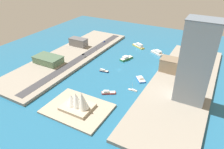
# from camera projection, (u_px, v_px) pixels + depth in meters

# --- Properties ---
(ground_plane) EXTENTS (440.00, 440.00, 0.00)m
(ground_plane) POSITION_uv_depth(u_px,v_px,m) (119.00, 69.00, 285.46)
(ground_plane) COLOR #23668E
(quay_west) EXTENTS (70.00, 240.00, 3.47)m
(quay_west) POSITION_uv_depth(u_px,v_px,m) (182.00, 84.00, 249.47)
(quay_west) COLOR gray
(quay_west) RESTS_ON ground_plane
(quay_east) EXTENTS (70.00, 240.00, 3.47)m
(quay_east) POSITION_uv_depth(u_px,v_px,m) (70.00, 56.00, 319.74)
(quay_east) COLOR gray
(quay_east) RESTS_ON ground_plane
(peninsula_point) EXTENTS (63.95, 47.79, 2.00)m
(peninsula_point) POSITION_uv_depth(u_px,v_px,m) (78.00, 109.00, 210.49)
(peninsula_point) COLOR #A89E89
(peninsula_point) RESTS_ON ground_plane
(road_strip) EXTENTS (12.29, 228.00, 0.15)m
(road_strip) POSITION_uv_depth(u_px,v_px,m) (81.00, 58.00, 310.47)
(road_strip) COLOR #38383D
(road_strip) RESTS_ON quay_east
(patrol_launch_navy) EXTENTS (13.59, 5.42, 3.38)m
(patrol_launch_navy) POSITION_uv_depth(u_px,v_px,m) (104.00, 71.00, 279.63)
(patrol_launch_navy) COLOR #1E284C
(patrol_launch_navy) RESTS_ON ground_plane
(ferry_green_doubledeck) EXTENTS (13.96, 24.01, 5.83)m
(ferry_green_doubledeck) POSITION_uv_depth(u_px,v_px,m) (126.00, 58.00, 312.31)
(ferry_green_doubledeck) COLOR #2D8C4C
(ferry_green_doubledeck) RESTS_ON ground_plane
(ferry_yellow_fast) EXTENTS (25.20, 17.62, 6.70)m
(ferry_yellow_fast) POSITION_uv_depth(u_px,v_px,m) (139.00, 46.00, 354.23)
(ferry_yellow_fast) COLOR yellow
(ferry_yellow_fast) RESTS_ON ground_plane
(ferry_white_commuter) EXTENTS (23.43, 17.97, 6.44)m
(ferry_white_commuter) POSITION_uv_depth(u_px,v_px,m) (157.00, 53.00, 329.62)
(ferry_white_commuter) COLOR silver
(ferry_white_commuter) RESTS_ON ground_plane
(sailboat_small_white) EXTENTS (11.07, 3.41, 10.50)m
(sailboat_small_white) POSITION_uv_depth(u_px,v_px,m) (133.00, 90.00, 240.27)
(sailboat_small_white) COLOR white
(sailboat_small_white) RESTS_ON ground_plane
(catamaran_blue) EXTENTS (16.52, 17.32, 3.79)m
(catamaran_blue) POSITION_uv_depth(u_px,v_px,m) (141.00, 79.00, 260.82)
(catamaran_blue) COLOR blue
(catamaran_blue) RESTS_ON ground_plane
(tugboat_red) EXTENTS (16.17, 12.11, 3.98)m
(tugboat_red) POSITION_uv_depth(u_px,v_px,m) (108.00, 92.00, 234.99)
(tugboat_red) COLOR red
(tugboat_red) RESTS_ON ground_plane
(tower_tall_glass) EXTENTS (31.86, 23.14, 85.07)m
(tower_tall_glass) POSITION_uv_depth(u_px,v_px,m) (196.00, 63.00, 199.96)
(tower_tall_glass) COLOR #8C9EB2
(tower_tall_glass) RESTS_ON quay_west
(apartment_midrise_tan) EXTENTS (31.48, 19.04, 17.51)m
(apartment_midrise_tan) POSITION_uv_depth(u_px,v_px,m) (172.00, 65.00, 269.49)
(apartment_midrise_tan) COLOR tan
(apartment_midrise_tan) RESTS_ON quay_west
(terminal_long_green) EXTENTS (40.06, 24.25, 9.48)m
(terminal_long_green) POSITION_uv_depth(u_px,v_px,m) (48.00, 60.00, 293.86)
(terminal_long_green) COLOR slate
(terminal_long_green) RESTS_ON quay_east
(warehouse_low_gray) EXTENTS (30.45, 15.29, 12.65)m
(warehouse_low_gray) POSITION_uv_depth(u_px,v_px,m) (78.00, 42.00, 349.52)
(warehouse_low_gray) COLOR gray
(warehouse_low_gray) RESTS_ON quay_east
(sedan_silver) EXTENTS (1.95, 4.98, 1.57)m
(sedan_silver) POSITION_uv_depth(u_px,v_px,m) (85.00, 56.00, 312.04)
(sedan_silver) COLOR black
(sedan_silver) RESTS_ON road_strip
(suv_black) EXTENTS (1.88, 4.43, 1.44)m
(suv_black) POSITION_uv_depth(u_px,v_px,m) (83.00, 54.00, 319.76)
(suv_black) COLOR black
(suv_black) RESTS_ON road_strip
(hatchback_blue) EXTENTS (2.17, 4.38, 1.68)m
(hatchback_blue) POSITION_uv_depth(u_px,v_px,m) (104.00, 41.00, 367.09)
(hatchback_blue) COLOR black
(hatchback_blue) RESTS_ON road_strip
(traffic_light_waterfront) EXTENTS (0.36, 0.36, 6.50)m
(traffic_light_waterfront) POSITION_uv_depth(u_px,v_px,m) (96.00, 49.00, 328.79)
(traffic_light_waterfront) COLOR black
(traffic_light_waterfront) RESTS_ON quay_east
(opera_landmark) EXTENTS (30.66, 24.77, 21.66)m
(opera_landmark) POSITION_uv_depth(u_px,v_px,m) (78.00, 102.00, 205.90)
(opera_landmark) COLOR #BCAD93
(opera_landmark) RESTS_ON peninsula_point
(park_tree_cluster) EXTENTS (10.44, 12.84, 9.23)m
(park_tree_cluster) POSITION_uv_depth(u_px,v_px,m) (186.00, 70.00, 265.63)
(park_tree_cluster) COLOR brown
(park_tree_cluster) RESTS_ON quay_west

